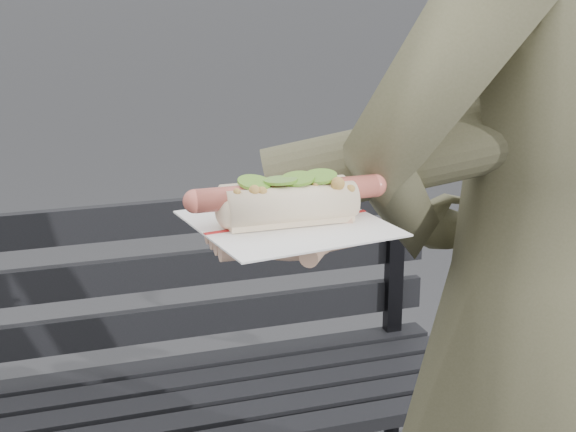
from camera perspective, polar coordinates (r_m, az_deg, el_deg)
name	(u,v)px	position (r m, az deg, el deg)	size (l,w,h in m)	color
park_bench	(132,373)	(2.00, -10.08, -9.96)	(1.50, 0.44, 0.88)	black
person	(542,333)	(1.27, 16.12, -7.25)	(0.66, 0.44, 1.82)	#4B4A32
held_hotdog	(426,160)	(1.06, 8.93, 3.62)	(0.63, 0.31, 0.20)	#4B4A32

